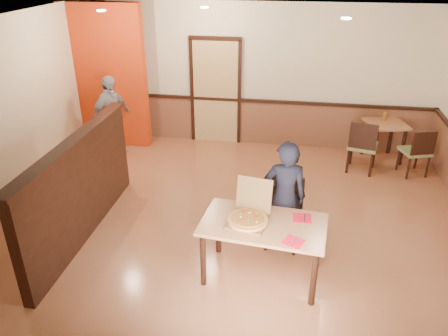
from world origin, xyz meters
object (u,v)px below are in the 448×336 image
object	(u,v)px
side_table	(385,132)
condiment	(385,116)
pizza_box	(249,217)
side_chair_left	(363,145)
passerby	(111,116)
side_chair_right	(417,150)
main_table	(263,231)
diner	(284,198)
diner_chair	(285,209)

from	to	relation	value
side_table	condiment	size ratio (longest dim) A/B	5.62
side_table	pizza_box	world-z (taller)	pizza_box
side_chair_left	passerby	distance (m)	4.71
side_chair_left	side_table	world-z (taller)	side_chair_left
passerby	side_chair_right	bearing A→B (deg)	-67.14
side_chair_left	passerby	bearing A→B (deg)	13.23
side_table	pizza_box	xyz separation A→B (m)	(-2.15, -3.75, 0.26)
main_table	side_chair_right	size ratio (longest dim) A/B	1.70
diner	pizza_box	distance (m)	0.72
diner_chair	diner	distance (m)	0.30
diner_chair	pizza_box	size ratio (longest dim) A/B	1.63
pizza_box	passerby	bearing A→B (deg)	143.51
side_table	passerby	distance (m)	5.20
main_table	side_table	bearing A→B (deg)	68.09
side_chair_right	diner	distance (m)	3.39
side_table	passerby	world-z (taller)	passerby
pizza_box	side_chair_right	bearing A→B (deg)	60.15
pizza_box	diner	bearing A→B (deg)	67.30
main_table	passerby	world-z (taller)	passerby
side_chair_left	side_table	xyz separation A→B (m)	(0.47, 0.62, 0.04)
pizza_box	condiment	bearing A→B (deg)	71.31
diner	pizza_box	world-z (taller)	diner
side_chair_right	condiment	distance (m)	0.96
passerby	pizza_box	world-z (taller)	passerby
side_chair_left	condiment	world-z (taller)	side_chair_left
side_table	condiment	world-z (taller)	condiment
main_table	condiment	size ratio (longest dim) A/B	10.13
side_chair_left	diner	world-z (taller)	diner
passerby	condiment	size ratio (longest dim) A/B	10.42
side_table	side_chair_right	bearing A→B (deg)	-52.49
passerby	pizza_box	bearing A→B (deg)	-113.22
side_table	side_chair_left	bearing A→B (deg)	-126.98
side_chair_right	main_table	bearing A→B (deg)	34.07
diner_chair	diner	world-z (taller)	diner
diner	condiment	world-z (taller)	diner
side_table	diner	distance (m)	3.61
side_chair_left	side_table	bearing A→B (deg)	-113.08
diner_chair	condiment	world-z (taller)	diner_chair
diner_chair	passerby	bearing A→B (deg)	151.31
side_chair_right	condiment	size ratio (longest dim) A/B	5.95
side_chair_left	diner	bearing A→B (deg)	76.72
side_chair_right	passerby	bearing A→B (deg)	-18.56
side_chair_left	pizza_box	world-z (taller)	pizza_box
diner	passerby	xyz separation A→B (m)	(-3.40, 2.58, 0.00)
main_table	diner_chair	world-z (taller)	diner_chair
main_table	passerby	distance (m)	4.52
diner_chair	pizza_box	world-z (taller)	pizza_box
side_table	pizza_box	size ratio (longest dim) A/B	1.46
main_table	side_chair_right	bearing A→B (deg)	57.96
main_table	condiment	distance (m)	4.38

